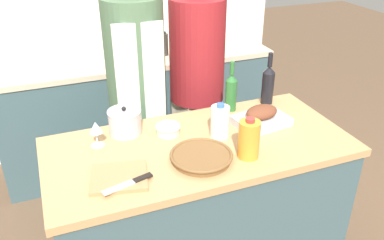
% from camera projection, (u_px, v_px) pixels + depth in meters
% --- Properties ---
extents(kitchen_island, '(1.52, 0.71, 0.91)m').
position_uv_depth(kitchen_island, '(199.00, 214.00, 2.23)').
color(kitchen_island, '#3D565B').
rests_on(kitchen_island, ground_plane).
extents(back_counter, '(2.17, 0.60, 0.92)m').
position_uv_depth(back_counter, '(136.00, 109.00, 3.36)').
color(back_counter, '#3D565B').
rests_on(back_counter, ground_plane).
extents(back_wall, '(2.67, 0.10, 2.55)m').
position_uv_depth(back_wall, '(119.00, 0.00, 3.27)').
color(back_wall, silver).
rests_on(back_wall, ground_plane).
extents(roasting_pan, '(0.31, 0.23, 0.11)m').
position_uv_depth(roasting_pan, '(261.00, 117.00, 2.17)').
color(roasting_pan, '#BCBCC1').
rests_on(roasting_pan, kitchen_island).
extents(wicker_basket, '(0.29, 0.29, 0.04)m').
position_uv_depth(wicker_basket, '(201.00, 157.00, 1.87)').
color(wicker_basket, brown).
rests_on(wicker_basket, kitchen_island).
extents(cutting_board, '(0.28, 0.26, 0.02)m').
position_uv_depth(cutting_board, '(119.00, 177.00, 1.75)').
color(cutting_board, '#AD7F51').
rests_on(cutting_board, kitchen_island).
extents(stock_pot, '(0.17, 0.17, 0.15)m').
position_uv_depth(stock_pot, '(125.00, 122.00, 2.08)').
color(stock_pot, '#B7B7BC').
rests_on(stock_pot, kitchen_island).
extents(mixing_bowl, '(0.13, 0.13, 0.05)m').
position_uv_depth(mixing_bowl, '(168.00, 129.00, 2.09)').
color(mixing_bowl, beige).
rests_on(mixing_bowl, kitchen_island).
extents(juice_jug, '(0.10, 0.10, 0.20)m').
position_uv_depth(juice_jug, '(249.00, 139.00, 1.87)').
color(juice_jug, orange).
rests_on(juice_jug, kitchen_island).
extents(milk_jug, '(0.10, 0.10, 0.18)m').
position_uv_depth(milk_jug, '(220.00, 121.00, 2.04)').
color(milk_jug, white).
rests_on(milk_jug, kitchen_island).
extents(wine_bottle_green, '(0.07, 0.07, 0.31)m').
position_uv_depth(wine_bottle_green, '(268.00, 84.00, 2.37)').
color(wine_bottle_green, black).
rests_on(wine_bottle_green, kitchen_island).
extents(wine_bottle_dark, '(0.07, 0.07, 0.29)m').
position_uv_depth(wine_bottle_dark, '(231.00, 91.00, 2.30)').
color(wine_bottle_dark, '#28662D').
rests_on(wine_bottle_dark, kitchen_island).
extents(wine_glass_left, '(0.07, 0.07, 0.13)m').
position_uv_depth(wine_glass_left, '(96.00, 129.00, 1.96)').
color(wine_glass_left, silver).
rests_on(wine_glass_left, kitchen_island).
extents(knife_chef, '(0.23, 0.09, 0.01)m').
position_uv_depth(knife_chef, '(130.00, 183.00, 1.70)').
color(knife_chef, '#B7B7BC').
rests_on(knife_chef, cutting_board).
extents(stand_mixer, '(0.18, 0.14, 0.32)m').
position_uv_depth(stand_mixer, '(185.00, 38.00, 3.11)').
color(stand_mixer, '#333842').
rests_on(stand_mixer, back_counter).
extents(condiment_bottle_tall, '(0.06, 0.06, 0.21)m').
position_uv_depth(condiment_bottle_tall, '(158.00, 42.00, 3.15)').
color(condiment_bottle_tall, '#332D28').
rests_on(condiment_bottle_tall, back_counter).
extents(condiment_bottle_short, '(0.05, 0.05, 0.19)m').
position_uv_depth(condiment_bottle_short, '(165.00, 44.00, 3.12)').
color(condiment_bottle_short, '#332D28').
rests_on(condiment_bottle_short, back_counter).
extents(person_cook_aproned, '(0.36, 0.37, 1.71)m').
position_uv_depth(person_cook_aproned, '(137.00, 90.00, 2.51)').
color(person_cook_aproned, beige).
rests_on(person_cook_aproned, ground_plane).
extents(person_cook_guest, '(0.36, 0.36, 1.66)m').
position_uv_depth(person_cook_guest, '(197.00, 82.00, 2.70)').
color(person_cook_guest, beige).
rests_on(person_cook_guest, ground_plane).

